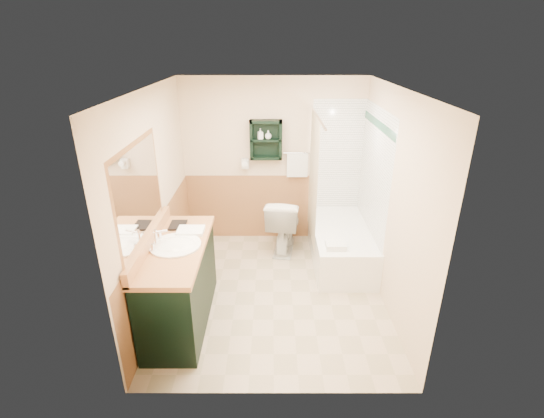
{
  "coord_description": "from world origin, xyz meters",
  "views": [
    {
      "loc": [
        -0.02,
        -4.02,
        2.85
      ],
      "look_at": [
        -0.02,
        0.2,
        1.02
      ],
      "focal_mm": 26.0,
      "sensor_mm": 36.0,
      "label": 1
    }
  ],
  "objects_px": {
    "wall_shelf": "(266,140)",
    "hair_dryer": "(245,164)",
    "soap_bottle_b": "(268,136)",
    "bathtub": "(341,245)",
    "toilet": "(284,224)",
    "vanity": "(180,284)",
    "soap_bottle_a": "(260,137)",
    "vanity_book": "(169,216)"
  },
  "relations": [
    {
      "from": "wall_shelf",
      "to": "hair_dryer",
      "type": "relative_size",
      "value": 2.29
    },
    {
      "from": "bathtub",
      "to": "vanity_book",
      "type": "xyz_separation_m",
      "value": [
        -2.08,
        -0.79,
        0.8
      ]
    },
    {
      "from": "vanity",
      "to": "toilet",
      "type": "xyz_separation_m",
      "value": [
        1.15,
        1.6,
        -0.06
      ]
    },
    {
      "from": "toilet",
      "to": "hair_dryer",
      "type": "bearing_deg",
      "value": -23.6
    },
    {
      "from": "hair_dryer",
      "to": "bathtub",
      "type": "height_order",
      "value": "hair_dryer"
    },
    {
      "from": "hair_dryer",
      "to": "bathtub",
      "type": "distance_m",
      "value": 1.77
    },
    {
      "from": "soap_bottle_a",
      "to": "vanity_book",
      "type": "bearing_deg",
      "value": -123.91
    },
    {
      "from": "wall_shelf",
      "to": "bathtub",
      "type": "xyz_separation_m",
      "value": [
        1.03,
        -0.68,
        -1.3
      ]
    },
    {
      "from": "vanity_book",
      "to": "soap_bottle_a",
      "type": "relative_size",
      "value": 1.67
    },
    {
      "from": "soap_bottle_a",
      "to": "hair_dryer",
      "type": "bearing_deg",
      "value": 172.32
    },
    {
      "from": "hair_dryer",
      "to": "soap_bottle_a",
      "type": "height_order",
      "value": "soap_bottle_a"
    },
    {
      "from": "wall_shelf",
      "to": "vanity_book",
      "type": "bearing_deg",
      "value": -125.86
    },
    {
      "from": "vanity",
      "to": "soap_bottle_b",
      "type": "bearing_deg",
      "value": 64.14
    },
    {
      "from": "bathtub",
      "to": "soap_bottle_a",
      "type": "bearing_deg",
      "value": 148.56
    },
    {
      "from": "bathtub",
      "to": "soap_bottle_a",
      "type": "distance_m",
      "value": 1.87
    },
    {
      "from": "bathtub",
      "to": "soap_bottle_b",
      "type": "distance_m",
      "value": 1.81
    },
    {
      "from": "vanity",
      "to": "soap_bottle_b",
      "type": "distance_m",
      "value": 2.42
    },
    {
      "from": "bathtub",
      "to": "soap_bottle_b",
      "type": "bearing_deg",
      "value": 145.82
    },
    {
      "from": "toilet",
      "to": "soap_bottle_a",
      "type": "distance_m",
      "value": 1.28
    },
    {
      "from": "hair_dryer",
      "to": "vanity",
      "type": "relative_size",
      "value": 0.16
    },
    {
      "from": "hair_dryer",
      "to": "bathtub",
      "type": "xyz_separation_m",
      "value": [
        1.33,
        -0.7,
        -0.95
      ]
    },
    {
      "from": "toilet",
      "to": "bathtub",
      "type": "bearing_deg",
      "value": 163.35
    },
    {
      "from": "soap_bottle_b",
      "to": "hair_dryer",
      "type": "bearing_deg",
      "value": 174.84
    },
    {
      "from": "bathtub",
      "to": "vanity_book",
      "type": "relative_size",
      "value": 6.06
    },
    {
      "from": "bathtub",
      "to": "soap_bottle_a",
      "type": "xyz_separation_m",
      "value": [
        -1.1,
        0.67,
        1.35
      ]
    },
    {
      "from": "soap_bottle_a",
      "to": "soap_bottle_b",
      "type": "bearing_deg",
      "value": 0.0
    },
    {
      "from": "wall_shelf",
      "to": "bathtub",
      "type": "bearing_deg",
      "value": -33.52
    },
    {
      "from": "vanity",
      "to": "wall_shelf",
      "type": "bearing_deg",
      "value": 64.98
    },
    {
      "from": "wall_shelf",
      "to": "vanity",
      "type": "height_order",
      "value": "wall_shelf"
    },
    {
      "from": "bathtub",
      "to": "soap_bottle_a",
      "type": "height_order",
      "value": "soap_bottle_a"
    },
    {
      "from": "toilet",
      "to": "vanity_book",
      "type": "height_order",
      "value": "vanity_book"
    },
    {
      "from": "soap_bottle_a",
      "to": "soap_bottle_b",
      "type": "xyz_separation_m",
      "value": [
        0.11,
        0.0,
        0.01
      ]
    },
    {
      "from": "hair_dryer",
      "to": "vanity",
      "type": "distance_m",
      "value": 2.16
    },
    {
      "from": "wall_shelf",
      "to": "vanity_book",
      "type": "distance_m",
      "value": 1.88
    },
    {
      "from": "toilet",
      "to": "soap_bottle_b",
      "type": "relative_size",
      "value": 6.94
    },
    {
      "from": "wall_shelf",
      "to": "toilet",
      "type": "bearing_deg",
      "value": -51.68
    },
    {
      "from": "vanity_book",
      "to": "toilet",
      "type": "bearing_deg",
      "value": 39.32
    },
    {
      "from": "wall_shelf",
      "to": "hair_dryer",
      "type": "bearing_deg",
      "value": 175.24
    },
    {
      "from": "wall_shelf",
      "to": "bathtub",
      "type": "relative_size",
      "value": 0.37
    },
    {
      "from": "vanity_book",
      "to": "wall_shelf",
      "type": "bearing_deg",
      "value": 52.29
    },
    {
      "from": "hair_dryer",
      "to": "soap_bottle_b",
      "type": "height_order",
      "value": "soap_bottle_b"
    },
    {
      "from": "vanity",
      "to": "soap_bottle_a",
      "type": "bearing_deg",
      "value": 66.86
    }
  ]
}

